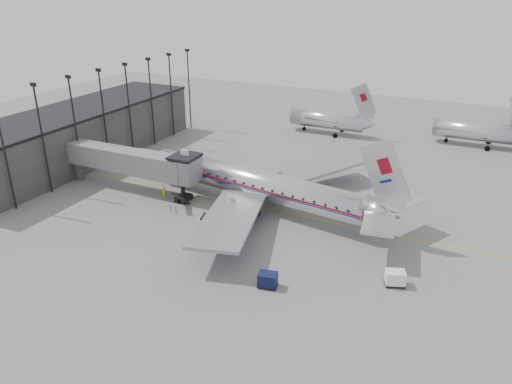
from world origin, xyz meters
The scene contains 12 objects.
ground centered at (0.00, 0.00, 0.00)m, with size 160.00×160.00×0.00m, color slate.
terminal centered at (-34.00, 10.00, 4.00)m, with size 12.00×46.00×8.00m, color #3B3936.
apron_line centered at (3.00, 6.00, 0.01)m, with size 0.15×60.00×0.01m, color gold.
jet_bridge centered at (-16.66, 3.67, 4.18)m, with size 21.00×6.20×7.10m.
floodlight_masts centered at (-27.50, 13.00, 8.36)m, with size 0.90×42.25×15.25m.
distant_aircraft_near centered at (-1.79, 42.00, 2.73)m, with size 16.39×3.20×10.26m.
distant_aircraft_mid centered at (24.21, 46.00, 2.73)m, with size 16.39×3.20×10.26m.
airliner centered at (0.77, 6.24, 3.10)m, with size 38.77×35.67×12.32m.
service_van centered at (-0.20, -2.02, 1.28)m, with size 5.52×3.22×2.44m.
baggage_cart_navy centered at (9.33, -10.00, 0.79)m, with size 2.13×1.78×1.48m.
baggage_cart_white centered at (20.38, -4.36, 0.81)m, with size 2.33×2.07×1.52m.
ramp_worker centered at (-12.00, 3.00, 0.79)m, with size 0.58×0.38×1.59m, color gold.
Camera 1 is at (26.03, -47.29, 27.67)m, focal length 35.00 mm.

